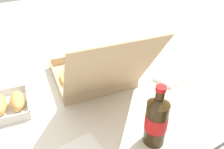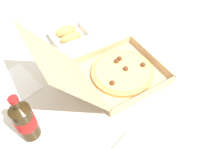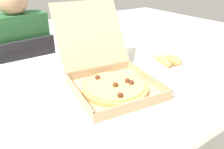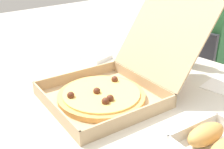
% 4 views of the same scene
% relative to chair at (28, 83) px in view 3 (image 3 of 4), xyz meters
% --- Properties ---
extents(dining_table, '(1.32, 0.99, 0.75)m').
position_rel_chair_xyz_m(dining_table, '(0.12, -0.73, 0.20)').
color(dining_table, silver).
rests_on(dining_table, ground_plane).
extents(chair, '(0.44, 0.44, 0.83)m').
position_rel_chair_xyz_m(chair, '(0.00, 0.00, 0.00)').
color(chair, '#232328').
rests_on(chair, ground_plane).
extents(diner_person, '(0.38, 0.43, 1.15)m').
position_rel_chair_xyz_m(diner_person, '(-0.01, 0.06, 0.21)').
color(diner_person, '#333847').
rests_on(diner_person, ground_plane).
extents(pizza_box_open, '(0.41, 0.57, 0.33)m').
position_rel_chair_xyz_m(pizza_box_open, '(0.19, -0.78, 0.32)').
color(pizza_box_open, tan).
rests_on(pizza_box_open, dining_table).
extents(bread_side_box, '(0.18, 0.21, 0.06)m').
position_rel_chair_xyz_m(bread_side_box, '(0.57, -0.78, 0.30)').
color(bread_side_box, white).
rests_on(bread_side_box, dining_table).
extents(cola_bottle, '(0.07, 0.07, 0.22)m').
position_rel_chair_xyz_m(cola_bottle, '(0.18, -0.36, 0.37)').
color(cola_bottle, '#33230F').
rests_on(cola_bottle, dining_table).
extents(paper_menu, '(0.22, 0.17, 0.00)m').
position_rel_chair_xyz_m(paper_menu, '(0.45, -0.42, 0.27)').
color(paper_menu, white).
rests_on(paper_menu, dining_table).
extents(napkin_pile, '(0.13, 0.13, 0.02)m').
position_rel_chair_xyz_m(napkin_pile, '(-0.12, -0.61, 0.28)').
color(napkin_pile, white).
rests_on(napkin_pile, dining_table).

